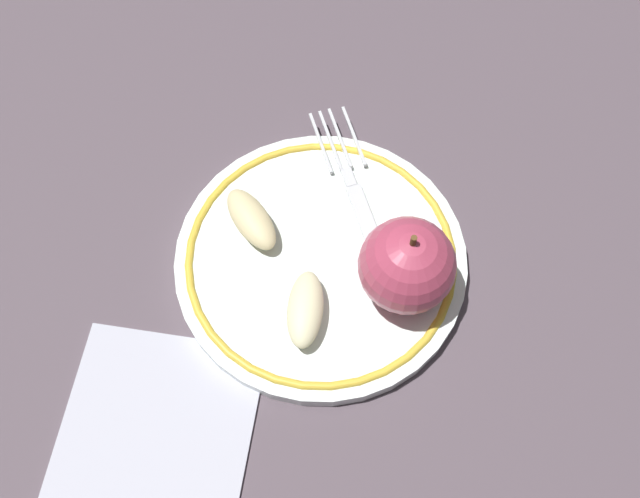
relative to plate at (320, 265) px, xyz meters
The scene contains 7 objects.
ground_plane 0.02m from the plate, 109.68° to the left, with size 2.00×2.00×0.00m, color #53474F.
plate is the anchor object (origin of this frame).
apple_red_whole 0.07m from the plate, 79.15° to the left, with size 0.07×0.07×0.08m.
apple_slice_front 0.06m from the plate, 113.32° to the right, with size 0.06×0.03×0.02m, color beige.
apple_slice_back 0.05m from the plate, ahead, with size 0.06×0.03×0.02m, color beige.
fork 0.06m from the plate, 157.08° to the left, with size 0.16×0.09×0.00m.
napkin_folded 0.17m from the plate, 33.48° to the right, with size 0.16×0.13×0.01m, color #B7B7C7.
Camera 1 is at (0.22, 0.01, 0.49)m, focal length 40.00 mm.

